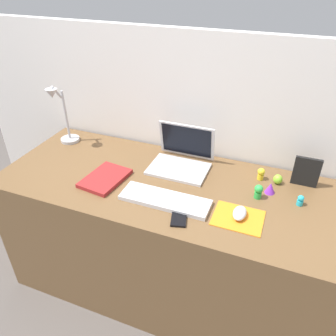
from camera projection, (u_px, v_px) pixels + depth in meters
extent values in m
plane|color=#59514C|center=(167.00, 282.00, 2.01)|extent=(6.00, 6.00, 0.00)
cube|color=silver|center=(191.00, 155.00, 1.93)|extent=(2.89, 0.05, 1.39)
cube|color=brown|center=(167.00, 238.00, 1.81)|extent=(1.69, 0.68, 0.74)
cube|color=silver|center=(178.00, 169.00, 1.71)|extent=(0.30, 0.21, 0.01)
cube|color=silver|center=(187.00, 141.00, 1.75)|extent=(0.30, 0.05, 0.20)
cube|color=black|center=(186.00, 141.00, 1.74)|extent=(0.27, 0.04, 0.17)
cube|color=silver|center=(165.00, 200.00, 1.49)|extent=(0.41, 0.13, 0.02)
cube|color=orange|center=(238.00, 218.00, 1.39)|extent=(0.21, 0.17, 0.00)
ellipsoid|color=silver|center=(240.00, 213.00, 1.39)|extent=(0.06, 0.10, 0.03)
cube|color=black|center=(179.00, 216.00, 1.40)|extent=(0.10, 0.14, 0.01)
cylinder|color=#B7B7BC|center=(70.00, 139.00, 1.98)|extent=(0.11, 0.11, 0.02)
cylinder|color=#B7B7BC|center=(66.00, 115.00, 1.89)|extent=(0.01, 0.01, 0.29)
cylinder|color=#B7B7BC|center=(57.00, 92.00, 1.78)|extent=(0.01, 0.07, 0.09)
cone|color=#B7B7BC|center=(52.00, 93.00, 1.74)|extent=(0.06, 0.06, 0.05)
cube|color=maroon|center=(105.00, 178.00, 1.63)|extent=(0.20, 0.26, 0.02)
cube|color=black|center=(306.00, 172.00, 1.56)|extent=(0.12, 0.02, 0.15)
cylinder|color=yellow|center=(260.00, 177.00, 1.63)|extent=(0.03, 0.03, 0.03)
sphere|color=yellow|center=(261.00, 172.00, 1.62)|extent=(0.04, 0.04, 0.04)
cylinder|color=#28B7CC|center=(300.00, 203.00, 1.46)|extent=(0.03, 0.03, 0.02)
sphere|color=#28B7CC|center=(301.00, 198.00, 1.45)|extent=(0.03, 0.03, 0.03)
cylinder|color=green|center=(258.00, 195.00, 1.51)|extent=(0.03, 0.03, 0.03)
sphere|color=green|center=(259.00, 189.00, 1.49)|extent=(0.04, 0.04, 0.04)
ellipsoid|color=#8CDB33|center=(278.00, 179.00, 1.60)|extent=(0.04, 0.04, 0.05)
cone|color=purple|center=(270.00, 188.00, 1.53)|extent=(0.05, 0.05, 0.05)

